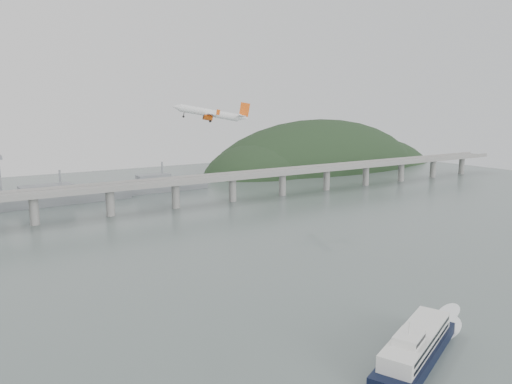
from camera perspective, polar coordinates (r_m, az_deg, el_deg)
ground at (r=211.41m, az=8.24°, el=-11.88°), size 900.00×900.00×0.00m
bridge at (r=375.38m, az=-12.17°, el=0.48°), size 800.00×22.00×23.90m
headland at (r=641.24m, az=8.17°, el=1.17°), size 365.00×155.00×156.00m
ferry at (r=169.55m, az=17.80°, el=-16.47°), size 78.47×39.98×15.69m
airliner at (r=275.62m, az=-5.12°, el=8.92°), size 39.91×37.56×11.21m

